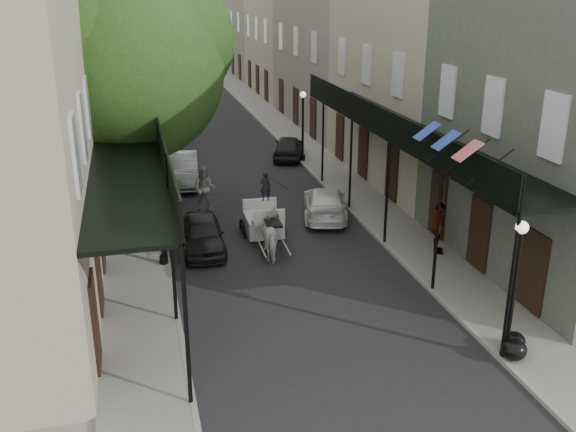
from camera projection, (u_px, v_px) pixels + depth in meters
ground at (330, 340)px, 17.52m from camera, size 140.00×140.00×0.00m
road at (222, 158)px, 35.75m from camera, size 8.00×90.00×0.01m
sidewalk_left at (130, 162)px, 34.60m from camera, size 2.20×90.00×0.12m
sidewalk_right at (308, 151)px, 36.87m from camera, size 2.20×90.00×0.12m
building_row_left at (63, 48)px, 41.12m from camera, size 5.00×80.00×10.50m
building_row_right at (320, 42)px, 45.02m from camera, size 5.00×80.00×10.50m
gallery_left at (133, 146)px, 21.41m from camera, size 2.20×18.05×4.88m
gallery_right at (400, 131)px, 23.58m from camera, size 2.20×18.05×4.88m
tree_near at (142, 61)px, 23.62m from camera, size 7.31×6.80×9.63m
tree_far at (134, 45)px, 36.60m from camera, size 6.45×6.00×8.61m
lamppost_right_near at (514, 288)px, 15.93m from camera, size 0.32×0.32×3.71m
lamppost_left at (160, 210)px, 21.36m from camera, size 0.32×0.32×3.71m
lamppost_right_far at (303, 125)px, 34.16m from camera, size 0.32×0.32×3.71m
horse at (274, 235)px, 22.67m from camera, size 0.92×1.92×1.60m
carriage at (262, 206)px, 24.87m from camera, size 1.71×2.40×2.67m
pedestrian_walking at (205, 189)px, 27.06m from camera, size 1.16×1.02×1.99m
pedestrian_sidewalk_left at (151, 185)px, 27.52m from camera, size 1.30×1.20×1.76m
pedestrian_sidewalk_right at (439, 228)px, 22.60m from camera, size 0.84×1.19×1.87m
car_left_near at (203, 234)px, 23.23m from camera, size 1.62×3.72×1.25m
car_left_mid at (182, 169)px, 30.90m from camera, size 1.90×4.51×1.45m
car_left_far at (155, 113)px, 44.46m from camera, size 2.62×5.20×1.41m
car_right_near at (325, 203)px, 26.57m from camera, size 2.78×4.54×1.23m
car_right_far at (288, 147)px, 35.43m from camera, size 2.62×4.04×1.28m
trash_bags at (514, 346)px, 16.52m from camera, size 0.91×1.06×0.55m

